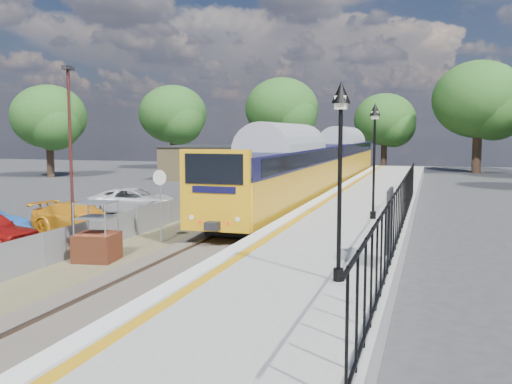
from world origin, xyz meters
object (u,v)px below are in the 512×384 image
at_px(train, 321,161).
at_px(brick_plinth, 97,233).
at_px(speed_sign, 160,194).
at_px(car_white, 134,201).
at_px(carpark_lamp, 70,143).
at_px(victorian_lamp_north, 375,134).
at_px(car_yellow, 79,218).
at_px(victorian_lamp_south, 340,135).

xyz_separation_m(train, brick_plinth, (-3.15, -23.22, -1.34)).
bearing_deg(brick_plinth, speed_sign, 79.22).
distance_m(train, car_white, 14.77).
height_order(speed_sign, carpark_lamp, carpark_lamp).
distance_m(speed_sign, car_white, 9.19).
distance_m(brick_plinth, carpark_lamp, 4.78).
relative_size(speed_sign, carpark_lamp, 0.42).
bearing_deg(victorian_lamp_north, car_yellow, -170.43).
bearing_deg(carpark_lamp, victorian_lamp_south, -27.76).
bearing_deg(speed_sign, victorian_lamp_south, -35.23).
distance_m(victorian_lamp_south, speed_sign, 10.75).
height_order(train, speed_sign, train).
relative_size(victorian_lamp_south, car_white, 0.94).
height_order(speed_sign, car_white, speed_sign).
bearing_deg(car_white, victorian_lamp_north, -122.15).
bearing_deg(brick_plinth, car_yellow, 130.01).
height_order(victorian_lamp_south, car_yellow, victorian_lamp_south).
bearing_deg(brick_plinth, train, 82.28).
distance_m(victorian_lamp_north, speed_sign, 8.74).
bearing_deg(victorian_lamp_north, carpark_lamp, -160.32).
xyz_separation_m(train, carpark_lamp, (-5.89, -20.62, 1.59)).
relative_size(train, car_yellow, 8.95).
distance_m(victorian_lamp_south, carpark_lamp, 12.88).
bearing_deg(victorian_lamp_south, car_white, 133.16).
relative_size(carpark_lamp, car_yellow, 1.51).
height_order(victorian_lamp_south, carpark_lamp, carpark_lamp).
bearing_deg(speed_sign, carpark_lamp, -161.38).
bearing_deg(train, carpark_lamp, -105.95).
xyz_separation_m(victorian_lamp_north, car_yellow, (-12.26, -2.07, -3.64)).
distance_m(carpark_lamp, car_white, 9.02).
distance_m(speed_sign, carpark_lamp, 3.99).
relative_size(speed_sign, car_yellow, 0.64).
height_order(carpark_lamp, car_white, carpark_lamp).
relative_size(car_yellow, car_white, 0.93).
height_order(brick_plinth, car_white, brick_plinth).
xyz_separation_m(victorian_lamp_south, brick_plinth, (-8.65, 3.40, -3.30)).
bearing_deg(car_yellow, speed_sign, -94.39).
height_order(victorian_lamp_south, brick_plinth, victorian_lamp_south).
relative_size(train, carpark_lamp, 5.94).
relative_size(carpark_lamp, car_white, 1.40).
bearing_deg(carpark_lamp, train, 74.05).
height_order(victorian_lamp_north, car_yellow, victorian_lamp_north).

